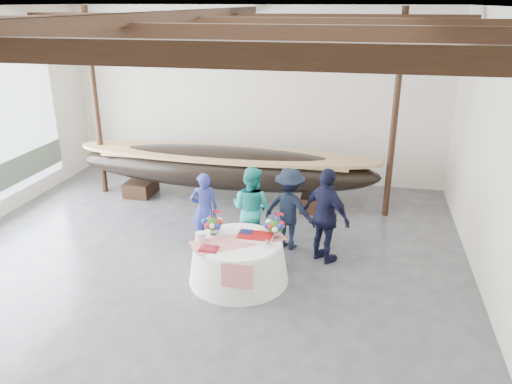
# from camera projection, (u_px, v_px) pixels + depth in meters

# --- Properties ---
(floor) EXTENTS (10.00, 12.00, 0.01)m
(floor) POSITION_uv_depth(u_px,v_px,m) (177.00, 291.00, 8.42)
(floor) COLOR #3D3D42
(floor) RESTS_ON ground
(wall_back) EXTENTS (10.00, 0.02, 4.50)m
(wall_back) POSITION_uv_depth(u_px,v_px,m) (254.00, 96.00, 13.08)
(wall_back) COLOR silver
(wall_back) RESTS_ON ground
(ceiling) EXTENTS (10.00, 12.00, 0.01)m
(ceiling) POSITION_uv_depth(u_px,v_px,m) (158.00, 7.00, 6.81)
(ceiling) COLOR white
(ceiling) RESTS_ON wall_back
(pavilion_structure) EXTENTS (9.80, 11.76, 4.50)m
(pavilion_structure) POSITION_uv_depth(u_px,v_px,m) (179.00, 41.00, 7.65)
(pavilion_structure) COLOR black
(pavilion_structure) RESTS_ON ground
(longboat_display) EXTENTS (7.33, 1.47, 1.37)m
(longboat_display) POSITION_uv_depth(u_px,v_px,m) (224.00, 167.00, 11.88)
(longboat_display) COLOR black
(longboat_display) RESTS_ON ground
(banquet_table) EXTENTS (1.74, 1.74, 0.75)m
(banquet_table) POSITION_uv_depth(u_px,v_px,m) (239.00, 260.00, 8.66)
(banquet_table) COLOR white
(banquet_table) RESTS_ON ground
(tabletop_items) EXTENTS (1.64, 1.36, 0.40)m
(tabletop_items) POSITION_uv_depth(u_px,v_px,m) (241.00, 229.00, 8.62)
(tabletop_items) COLOR red
(tabletop_items) RESTS_ON banquet_table
(guest_woman_blue) EXTENTS (0.64, 0.55, 1.49)m
(guest_woman_blue) POSITION_uv_depth(u_px,v_px,m) (204.00, 209.00, 9.83)
(guest_woman_blue) COLOR navy
(guest_woman_blue) RESTS_ON ground
(guest_woman_teal) EXTENTS (0.97, 0.86, 1.69)m
(guest_woman_teal) POSITION_uv_depth(u_px,v_px,m) (251.00, 209.00, 9.60)
(guest_woman_teal) COLOR teal
(guest_woman_teal) RESTS_ON ground
(guest_man_left) EXTENTS (1.19, 0.88, 1.64)m
(guest_man_left) POSITION_uv_depth(u_px,v_px,m) (289.00, 209.00, 9.65)
(guest_man_left) COLOR black
(guest_man_left) RESTS_ON ground
(guest_man_right) EXTENTS (1.11, 1.00, 1.82)m
(guest_man_right) POSITION_uv_depth(u_px,v_px,m) (326.00, 216.00, 9.10)
(guest_man_right) COLOR black
(guest_man_right) RESTS_ON ground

